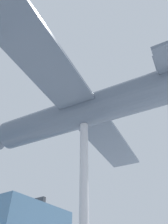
{
  "coord_description": "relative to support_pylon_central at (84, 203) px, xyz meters",
  "views": [
    {
      "loc": [
        -8.02,
        -5.2,
        1.34
      ],
      "look_at": [
        0.0,
        0.0,
        8.85
      ],
      "focal_mm": 35.0,
      "sensor_mm": 36.0,
      "label": 1
    }
  ],
  "objects": [
    {
      "name": "support_pylon_central",
      "position": [
        0.0,
        0.0,
        0.0
      ],
      "size": [
        0.41,
        0.41,
        7.98
      ],
      "color": "#B7B7BC",
      "rests_on": "ground_plane"
    },
    {
      "name": "suspended_airplane",
      "position": [
        -0.02,
        0.15,
        4.88
      ],
      "size": [
        15.26,
        12.29,
        3.25
      ],
      "rotation": [
        0.0,
        0.0,
        0.11
      ],
      "color": "#4C5666",
      "rests_on": "support_pylon_central"
    }
  ]
}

